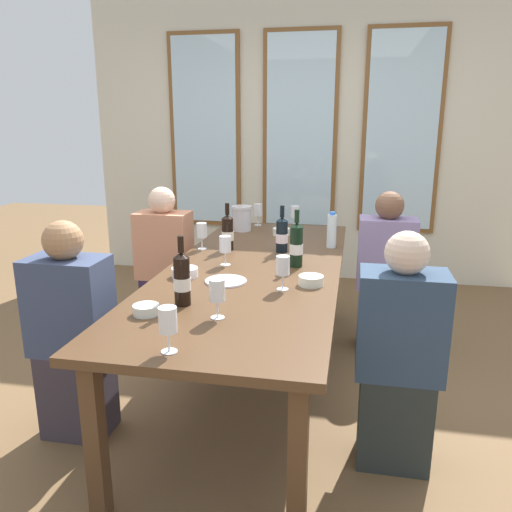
# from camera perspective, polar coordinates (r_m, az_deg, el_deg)

# --- Properties ---
(ground_plane) EXTENTS (12.00, 12.00, 0.00)m
(ground_plane) POSITION_cam_1_polar(r_m,az_deg,el_deg) (3.21, -0.21, -14.01)
(ground_plane) COLOR brown
(back_wall_with_windows) EXTENTS (4.19, 0.10, 2.90)m
(back_wall_with_windows) POSITION_cam_1_polar(r_m,az_deg,el_deg) (5.08, 5.00, 13.73)
(back_wall_with_windows) COLOR beige
(back_wall_with_windows) RESTS_ON ground
(dining_table) EXTENTS (0.99, 2.56, 0.74)m
(dining_table) POSITION_cam_1_polar(r_m,az_deg,el_deg) (2.95, -0.22, -2.44)
(dining_table) COLOR #503520
(dining_table) RESTS_ON ground
(white_plate_0) EXTENTS (0.22, 0.22, 0.01)m
(white_plate_0) POSITION_cam_1_polar(r_m,az_deg,el_deg) (2.66, -3.42, -2.83)
(white_plate_0) COLOR white
(white_plate_0) RESTS_ON dining_table
(metal_pitcher) EXTENTS (0.16, 0.16, 0.19)m
(metal_pitcher) POSITION_cam_1_polar(r_m,az_deg,el_deg) (3.88, -1.62, 4.28)
(metal_pitcher) COLOR silver
(metal_pitcher) RESTS_ON dining_table
(wine_bottle_0) EXTENTS (0.08, 0.08, 0.32)m
(wine_bottle_0) POSITION_cam_1_polar(r_m,az_deg,el_deg) (2.32, -8.33, -2.55)
(wine_bottle_0) COLOR black
(wine_bottle_0) RESTS_ON dining_table
(wine_bottle_1) EXTENTS (0.08, 0.08, 0.33)m
(wine_bottle_1) POSITION_cam_1_polar(r_m,az_deg,el_deg) (2.91, 4.56, 1.28)
(wine_bottle_1) COLOR black
(wine_bottle_1) RESTS_ON dining_table
(wine_bottle_2) EXTENTS (0.08, 0.08, 0.31)m
(wine_bottle_2) POSITION_cam_1_polar(r_m,az_deg,el_deg) (3.29, -3.22, 2.68)
(wine_bottle_2) COLOR black
(wine_bottle_2) RESTS_ON dining_table
(wine_bottle_3) EXTENTS (0.08, 0.08, 0.30)m
(wine_bottle_3) POSITION_cam_1_polar(r_m,az_deg,el_deg) (3.24, 2.94, 2.42)
(wine_bottle_3) COLOR black
(wine_bottle_3) RESTS_ON dining_table
(tasting_bowl_0) EXTENTS (0.11, 0.11, 0.04)m
(tasting_bowl_0) POSITION_cam_1_polar(r_m,az_deg,el_deg) (2.27, -12.28, -5.92)
(tasting_bowl_0) COLOR white
(tasting_bowl_0) RESTS_ON dining_table
(tasting_bowl_1) EXTENTS (0.13, 0.13, 0.05)m
(tasting_bowl_1) POSITION_cam_1_polar(r_m,az_deg,el_deg) (2.61, 6.22, -2.76)
(tasting_bowl_1) COLOR white
(tasting_bowl_1) RESTS_ON dining_table
(tasting_bowl_2) EXTENTS (0.14, 0.14, 0.05)m
(tasting_bowl_2) POSITION_cam_1_polar(r_m,az_deg,el_deg) (2.76, -8.03, -1.83)
(tasting_bowl_2) COLOR white
(tasting_bowl_2) RESTS_ON dining_table
(tasting_bowl_3) EXTENTS (0.13, 0.13, 0.05)m
(tasting_bowl_3) POSITION_cam_1_polar(r_m,az_deg,el_deg) (3.74, 2.88, 2.76)
(tasting_bowl_3) COLOR white
(tasting_bowl_3) RESTS_ON dining_table
(water_bottle) EXTENTS (0.06, 0.06, 0.24)m
(water_bottle) POSITION_cam_1_polar(r_m,az_deg,el_deg) (3.39, 8.52, 2.84)
(water_bottle) COLOR white
(water_bottle) RESTS_ON dining_table
(wine_glass_0) EXTENTS (0.07, 0.07, 0.17)m
(wine_glass_0) POSITION_cam_1_polar(r_m,az_deg,el_deg) (2.94, -3.49, 1.18)
(wine_glass_0) COLOR white
(wine_glass_0) RESTS_ON dining_table
(wine_glass_1) EXTENTS (0.07, 0.07, 0.17)m
(wine_glass_1) POSITION_cam_1_polar(r_m,az_deg,el_deg) (3.99, 4.41, 4.91)
(wine_glass_1) COLOR white
(wine_glass_1) RESTS_ON dining_table
(wine_glass_2) EXTENTS (0.07, 0.07, 0.17)m
(wine_glass_2) POSITION_cam_1_polar(r_m,az_deg,el_deg) (2.15, -4.40, -4.08)
(wine_glass_2) COLOR white
(wine_glass_2) RESTS_ON dining_table
(wine_glass_3) EXTENTS (0.07, 0.07, 0.17)m
(wine_glass_3) POSITION_cam_1_polar(r_m,az_deg,el_deg) (2.51, 3.04, -1.17)
(wine_glass_3) COLOR white
(wine_glass_3) RESTS_ON dining_table
(wine_glass_4) EXTENTS (0.07, 0.07, 0.17)m
(wine_glass_4) POSITION_cam_1_polar(r_m,az_deg,el_deg) (1.86, -9.90, -7.35)
(wine_glass_4) COLOR white
(wine_glass_4) RESTS_ON dining_table
(wine_glass_5) EXTENTS (0.07, 0.07, 0.17)m
(wine_glass_5) POSITION_cam_1_polar(r_m,az_deg,el_deg) (4.07, 0.22, 5.15)
(wine_glass_5) COLOR white
(wine_glass_5) RESTS_ON dining_table
(wine_glass_6) EXTENTS (0.07, 0.07, 0.17)m
(wine_glass_6) POSITION_cam_1_polar(r_m,az_deg,el_deg) (3.33, -6.13, 2.75)
(wine_glass_6) COLOR white
(wine_glass_6) RESTS_ON dining_table
(seated_person_0) EXTENTS (0.38, 0.24, 1.11)m
(seated_person_0) POSITION_cam_1_polar(r_m,az_deg,el_deg) (2.69, -19.94, -8.55)
(seated_person_0) COLOR #383039
(seated_person_0) RESTS_ON ground
(seated_person_1) EXTENTS (0.38, 0.24, 1.11)m
(seated_person_1) POSITION_cam_1_polar(r_m,az_deg,el_deg) (2.40, 15.77, -11.04)
(seated_person_1) COLOR #272D2B
(seated_person_1) RESTS_ON ground
(seated_person_2) EXTENTS (0.38, 0.24, 1.11)m
(seated_person_2) POSITION_cam_1_polar(r_m,az_deg,el_deg) (3.75, -10.20, -1.22)
(seated_person_2) COLOR #30223F
(seated_person_2) RESTS_ON ground
(seated_person_3) EXTENTS (0.38, 0.24, 1.11)m
(seated_person_3) POSITION_cam_1_polar(r_m,az_deg,el_deg) (3.58, 14.30, -2.23)
(seated_person_3) COLOR #24302C
(seated_person_3) RESTS_ON ground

